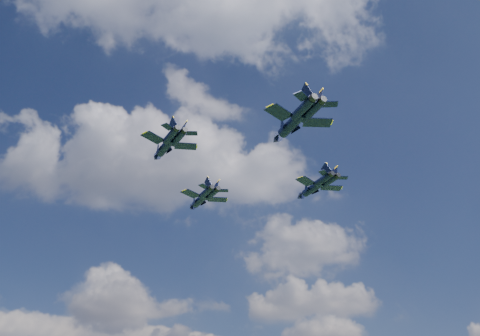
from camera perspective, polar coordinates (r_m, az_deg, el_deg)
name	(u,v)px	position (r m, az deg, el deg)	size (l,w,h in m)	color
jet_lead	(200,200)	(121.77, -4.29, -3.44)	(10.58, 14.36, 3.46)	black
jet_left	(165,147)	(104.76, -8.01, 2.23)	(10.71, 14.50, 3.50)	black
jet_right	(312,188)	(114.88, 7.71, -2.17)	(10.67, 14.45, 3.49)	black
jet_slot	(291,125)	(97.77, 5.44, 4.62)	(12.68, 17.46, 4.16)	black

